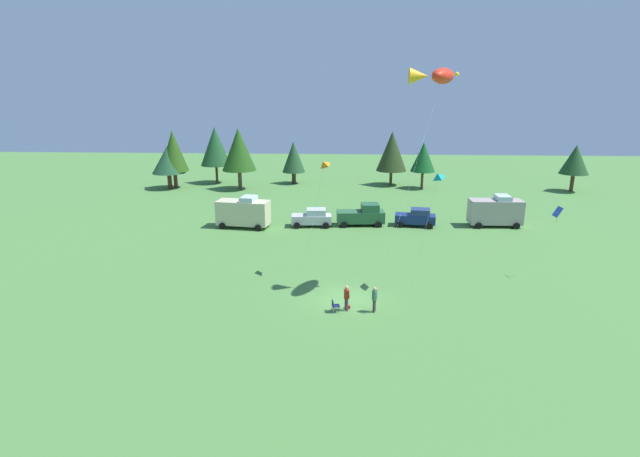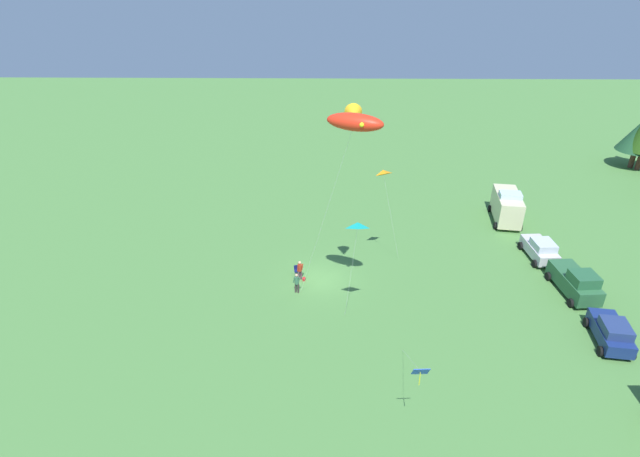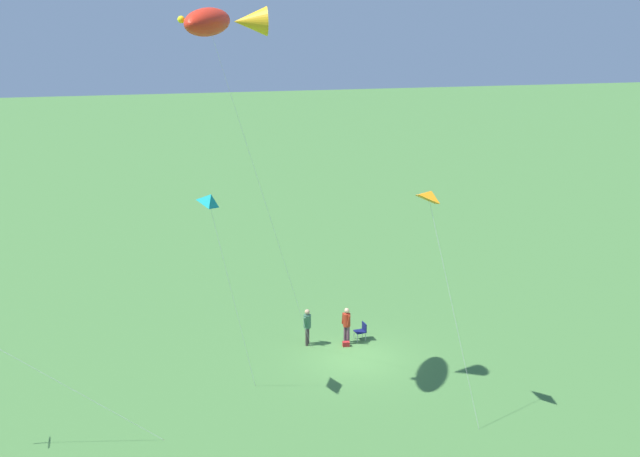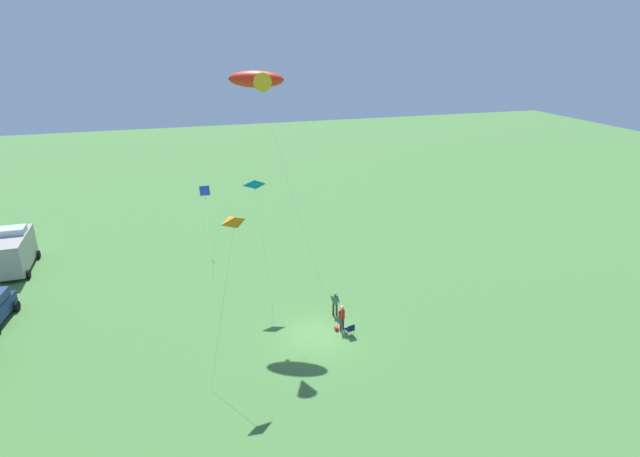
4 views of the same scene
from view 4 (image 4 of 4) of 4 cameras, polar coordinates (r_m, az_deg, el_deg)
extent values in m
plane|color=#47793A|center=(31.71, -0.26, -12.05)|extent=(160.00, 160.00, 0.00)
cylinder|color=#382E2E|center=(33.48, 1.53, -9.25)|extent=(0.14, 0.14, 0.85)
cylinder|color=#382E2E|center=(33.47, 1.92, -9.26)|extent=(0.14, 0.14, 0.85)
cylinder|color=#36654A|center=(33.11, 1.74, -8.16)|extent=(0.44, 0.44, 0.62)
sphere|color=tan|center=(32.89, 1.75, -7.46)|extent=(0.24, 0.24, 0.24)
cylinder|color=#36654A|center=(33.15, 1.39, -8.05)|extent=(0.17, 0.26, 0.55)
cylinder|color=#36654A|center=(33.14, 2.09, -8.07)|extent=(0.16, 0.24, 0.55)
cube|color=#101649|center=(31.51, 3.38, -11.42)|extent=(0.57, 0.57, 0.04)
cube|color=#101649|center=(31.25, 3.60, -11.30)|extent=(0.13, 0.48, 0.40)
cylinder|color=#A5A8AD|center=(31.68, 2.84, -11.66)|extent=(0.03, 0.03, 0.42)
cylinder|color=#A5A8AD|center=(31.87, 3.50, -11.46)|extent=(0.03, 0.03, 0.42)
cylinder|color=#A5A8AD|center=(31.38, 3.24, -12.03)|extent=(0.03, 0.03, 0.42)
cylinder|color=#A5A8AD|center=(31.57, 3.91, -11.82)|extent=(0.03, 0.03, 0.42)
cylinder|color=#5A3A4A|center=(31.90, 2.39, -10.94)|extent=(0.14, 0.14, 0.85)
cylinder|color=#5A3A4A|center=(32.04, 2.66, -10.79)|extent=(0.14, 0.14, 0.85)
cylinder|color=maroon|center=(31.59, 2.54, -9.73)|extent=(0.46, 0.46, 0.62)
sphere|color=tan|center=(31.35, 2.56, -9.01)|extent=(0.24, 0.24, 0.24)
cylinder|color=maroon|center=(31.48, 2.22, -9.78)|extent=(0.17, 0.21, 0.56)
cylinder|color=maroon|center=(31.74, 2.71, -9.51)|extent=(0.15, 0.17, 0.56)
cube|color=#AD2021|center=(32.12, 1.89, -11.36)|extent=(0.34, 0.25, 0.22)
cylinder|color=black|center=(39.72, -31.35, -7.59)|extent=(0.70, 0.31, 0.68)
cube|color=#A59892|center=(45.89, -31.64, -2.25)|extent=(5.44, 2.30, 2.50)
cube|color=silver|center=(45.99, -31.82, -0.22)|extent=(1.44, 2.05, 0.50)
cylinder|color=black|center=(48.39, -32.24, -2.87)|extent=(0.68, 0.23, 0.68)
cylinder|color=black|center=(47.80, -29.50, -2.59)|extent=(0.68, 0.23, 0.68)
cylinder|color=black|center=(44.31, -30.36, -4.53)|extent=(0.68, 0.23, 0.68)
ellipsoid|color=red|center=(32.08, -7.33, 16.57)|extent=(2.50, 3.67, 1.07)
cone|color=yellow|center=(30.55, -6.80, 16.36)|extent=(1.21, 1.09, 1.09)
sphere|color=yellow|center=(32.96, -8.23, 16.85)|extent=(0.27, 0.27, 0.27)
cylinder|color=silver|center=(31.82, -2.86, 2.97)|extent=(4.35, 3.60, 14.89)
cylinder|color=#4C3823|center=(33.50, 1.31, -10.07)|extent=(0.04, 0.04, 0.01)
pyramid|color=#109590|center=(33.30, -7.49, 5.19)|extent=(0.80, 1.14, 0.62)
cylinder|color=silver|center=(34.07, -6.48, -1.96)|extent=(1.64, 0.58, 8.12)
cylinder|color=#4C3823|center=(35.20, -5.50, -8.50)|extent=(0.04, 0.04, 0.01)
cube|color=blue|center=(43.02, -13.05, 4.23)|extent=(0.49, 0.85, 0.73)
cylinder|color=yellow|center=(43.16, -12.99, 3.61)|extent=(0.04, 0.04, 0.82)
cylinder|color=silver|center=(40.38, -12.68, -0.80)|extent=(7.36, 0.52, 5.24)
cylinder|color=#4C3823|center=(38.10, -12.27, -6.48)|extent=(0.04, 0.04, 0.01)
pyramid|color=orange|center=(25.33, -9.67, 0.89)|extent=(1.07, 1.23, 0.63)
cylinder|color=silver|center=(26.42, -11.08, -8.96)|extent=(1.72, 2.00, 8.57)
cylinder|color=#4C3823|center=(28.07, -12.34, -17.65)|extent=(0.04, 0.04, 0.01)
camera|label=1|loc=(46.98, 41.40, 12.07)|focal=28.00mm
camera|label=2|loc=(60.16, -11.23, 26.14)|focal=28.00mm
camera|label=3|loc=(43.15, -58.95, 11.21)|focal=50.00mm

